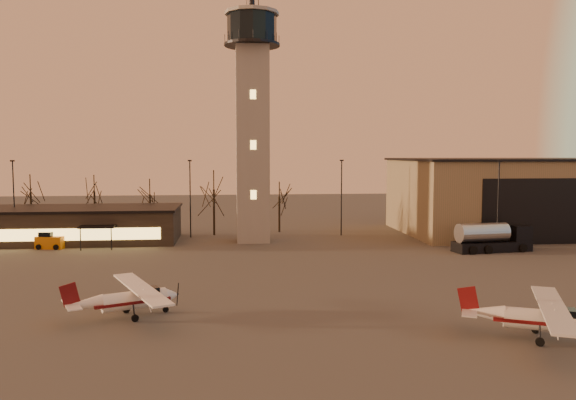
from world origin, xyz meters
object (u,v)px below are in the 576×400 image
(control_tower, at_px, (252,110))
(fuel_truck, at_px, (492,240))
(hangar, at_px, (512,196))
(terminal, at_px, (76,224))
(service_cart, at_px, (50,242))
(cessna_front, at_px, (546,324))
(cessna_rear, at_px, (136,302))

(control_tower, height_order, fuel_truck, control_tower)
(hangar, xyz_separation_m, terminal, (-57.99, -2.00, -3.00))
(control_tower, relative_size, service_cart, 9.81)
(hangar, height_order, terminal, hangar)
(control_tower, xyz_separation_m, cessna_front, (15.65, -39.15, -15.32))
(cessna_rear, relative_size, fuel_truck, 1.09)
(hangar, xyz_separation_m, cessna_front, (-20.35, -43.13, -4.15))
(terminal, relative_size, cessna_front, 2.47)
(control_tower, distance_m, service_cart, 28.41)
(service_cart, bearing_deg, fuel_truck, 1.66)
(fuel_truck, bearing_deg, terminal, 158.56)
(fuel_truck, bearing_deg, cessna_front, -117.68)
(terminal, relative_size, service_cart, 7.64)
(hangar, bearing_deg, terminal, -178.03)
(cessna_front, distance_m, cessna_rear, 25.87)
(control_tower, relative_size, fuel_truck, 3.60)
(cessna_front, height_order, fuel_truck, fuel_truck)
(cessna_front, bearing_deg, terminal, 156.76)
(cessna_front, bearing_deg, cessna_rear, -172.34)
(control_tower, bearing_deg, terminal, 174.85)
(terminal, xyz_separation_m, cessna_rear, (12.86, -33.73, -1.19))
(terminal, height_order, cessna_front, terminal)
(control_tower, distance_m, cessna_rear, 36.43)
(hangar, distance_m, service_cart, 60.13)
(fuel_truck, xyz_separation_m, service_cart, (-49.93, 7.04, -0.54))
(cessna_rear, bearing_deg, terminal, 87.00)
(service_cart, bearing_deg, control_tower, 16.91)
(hangar, xyz_separation_m, service_cart, (-59.57, -6.97, -4.41))
(control_tower, distance_m, hangar, 37.90)
(control_tower, relative_size, cessna_front, 3.17)
(hangar, xyz_separation_m, cessna_rear, (-45.14, -35.72, -4.19))
(control_tower, distance_m, cessna_front, 44.86)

